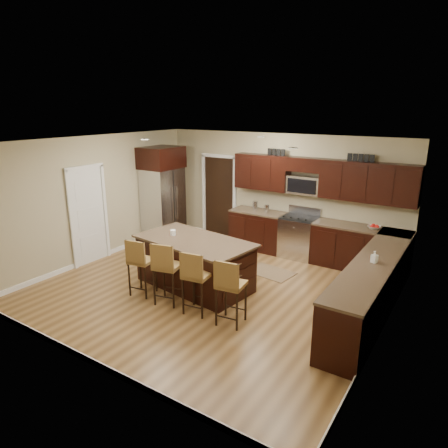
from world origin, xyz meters
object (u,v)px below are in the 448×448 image
Objects in this scene: island at (195,264)px; range at (299,237)px; stool_right at (195,275)px; stool_left at (140,261)px; refrigerator at (163,194)px; stool_mid at (166,266)px; stool_extra at (229,285)px.

range is at bearing 75.13° from island.
range is at bearing 75.76° from stool_right.
range reaches higher than stool_left.
range is 0.47× the size of refrigerator.
stool_mid reaches higher than stool_left.
island is 1.00× the size of refrigerator.
stool_left is 1.88m from stool_extra.
stool_right and stool_extra have the same top height.
stool_extra is (0.65, 0.00, 0.00)m from stool_right.
stool_mid is (0.04, -0.84, 0.27)m from island.
stool_extra is (3.58, -2.57, -0.53)m from refrigerator.
refrigerator is (-1.70, 2.57, 0.54)m from stool_left.
stool_extra is at bearing -85.23° from range.
range is 2.71m from island.
island is 2.10× the size of stool_mid.
refrigerator reaches higher than stool_extra.
stool_left is 1.23m from stool_right.
range is 3.71m from stool_left.
stool_right is (-0.37, -3.35, 0.21)m from range.
stool_left is 0.97× the size of stool_extra.
range reaches higher than stool_extra.
stool_extra is (0.28, -3.35, 0.21)m from range.
range is 1.05× the size of stool_left.
stool_left is at bearing 166.16° from stool_mid.
island is 1.58m from stool_extra.
stool_left is 0.45× the size of refrigerator.
island is 2.96m from refrigerator.
stool_mid is 0.62m from stool_right.
stool_mid is at bearing -48.02° from refrigerator.
stool_mid is at bearing -10.20° from stool_left.
range is 3.47m from refrigerator.
stool_left is 0.61m from stool_mid.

